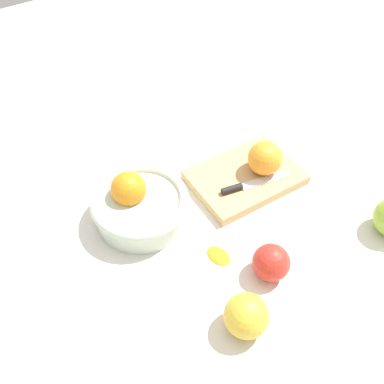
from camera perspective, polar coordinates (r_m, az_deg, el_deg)
The scene contains 8 objects.
ground_plane at distance 0.90m, azimuth 7.20°, elevation -4.09°, with size 2.40×2.40×0.00m, color silver.
bowl at distance 0.88m, azimuth -6.80°, elevation -1.63°, with size 0.19×0.19×0.10m.
cutting_board at distance 0.97m, azimuth 6.83°, elevation 1.91°, with size 0.23×0.16×0.02m, color tan.
orange_on_board at distance 0.95m, azimuth 9.34°, elevation 4.31°, with size 0.07×0.07×0.07m, color orange.
knife at distance 0.93m, azimuth 6.97°, elevation 0.88°, with size 0.16×0.05×0.01m.
apple_front_left at distance 0.75m, azimuth 7.00°, elevation -15.50°, with size 0.08×0.08×0.08m, color gold.
apple_front_left_2 at distance 0.81m, azimuth 10.13°, elevation -8.90°, with size 0.07×0.07×0.07m, color red.
citrus_peel at distance 0.85m, azimuth 3.42°, elevation -8.07°, with size 0.05×0.04×0.01m, color orange.
Camera 1 is at (-0.40, -0.40, 0.71)m, focal length 41.55 mm.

